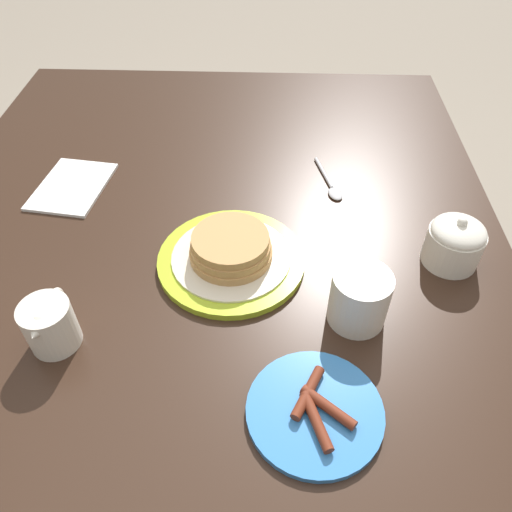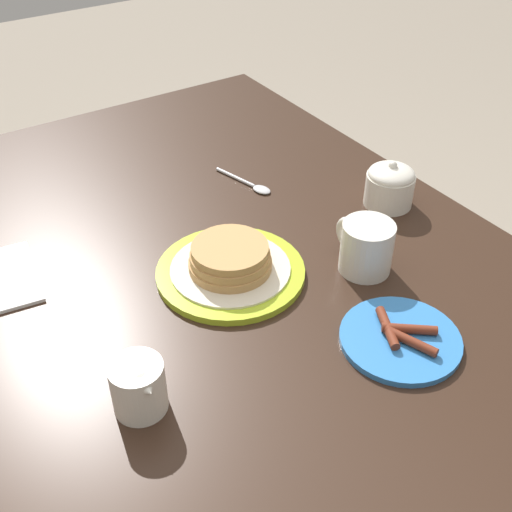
# 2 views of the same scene
# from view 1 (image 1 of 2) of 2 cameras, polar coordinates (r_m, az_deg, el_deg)

# --- Properties ---
(ground_plane) EXTENTS (8.00, 8.00, 0.00)m
(ground_plane) POSITION_cam_1_polar(r_m,az_deg,el_deg) (1.48, -3.74, -21.23)
(ground_plane) COLOR gray
(dining_table) EXTENTS (1.41, 1.06, 0.75)m
(dining_table) POSITION_cam_1_polar(r_m,az_deg,el_deg) (0.92, -5.59, -4.72)
(dining_table) COLOR #332116
(dining_table) RESTS_ON ground_plane
(pancake_plate) EXTENTS (0.24, 0.24, 0.06)m
(pancake_plate) POSITION_cam_1_polar(r_m,az_deg,el_deg) (0.82, -2.87, 0.26)
(pancake_plate) COLOR #AAC628
(pancake_plate) RESTS_ON dining_table
(side_plate_bacon) EXTENTS (0.18, 0.18, 0.02)m
(side_plate_bacon) POSITION_cam_1_polar(r_m,az_deg,el_deg) (0.67, 6.76, -17.16)
(side_plate_bacon) COLOR #337AC6
(side_plate_bacon) RESTS_ON dining_table
(coffee_mug) EXTENTS (0.12, 0.09, 0.09)m
(coffee_mug) POSITION_cam_1_polar(r_m,az_deg,el_deg) (0.74, 11.71, -4.52)
(coffee_mug) COLOR silver
(coffee_mug) RESTS_ON dining_table
(creamer_pitcher) EXTENTS (0.11, 0.07, 0.08)m
(creamer_pitcher) POSITION_cam_1_polar(r_m,az_deg,el_deg) (0.75, -22.52, -7.29)
(creamer_pitcher) COLOR silver
(creamer_pitcher) RESTS_ON dining_table
(sugar_bowl) EXTENTS (0.09, 0.09, 0.09)m
(sugar_bowl) POSITION_cam_1_polar(r_m,az_deg,el_deg) (0.87, 21.77, 1.51)
(sugar_bowl) COLOR silver
(sugar_bowl) RESTS_ON dining_table
(napkin) EXTENTS (0.18, 0.15, 0.01)m
(napkin) POSITION_cam_1_polar(r_m,az_deg,el_deg) (1.05, -20.26, 7.48)
(napkin) COLOR white
(napkin) RESTS_ON dining_table
(spoon) EXTENTS (0.14, 0.05, 0.01)m
(spoon) POSITION_cam_1_polar(r_m,az_deg,el_deg) (1.00, 8.56, 7.94)
(spoon) COLOR silver
(spoon) RESTS_ON dining_table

